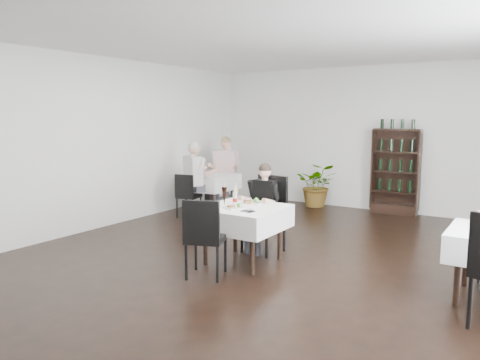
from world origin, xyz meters
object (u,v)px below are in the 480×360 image
wine_shelf (395,172)px  potted_tree (317,185)px  diner_main (262,200)px  main_table (243,218)px

wine_shelf → potted_tree: 1.67m
potted_tree → diner_main: size_ratio=0.74×
potted_tree → main_table: bearing=-80.2°
main_table → potted_tree: potted_tree is taller
main_table → potted_tree: (-0.72, 4.20, -0.14)m
wine_shelf → diner_main: bearing=-104.6°
diner_main → main_table: bearing=-84.4°
wine_shelf → potted_tree: size_ratio=1.83×
wine_shelf → diner_main: size_ratio=1.35×
potted_tree → wine_shelf: bearing=4.0°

